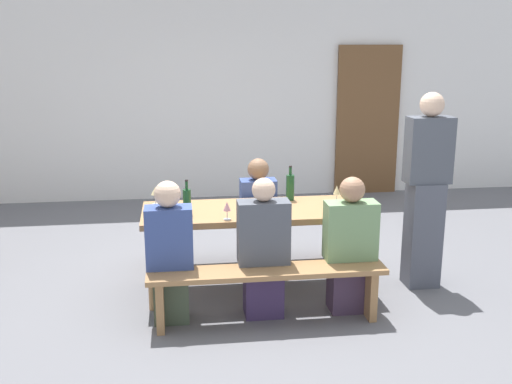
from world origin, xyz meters
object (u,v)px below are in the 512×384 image
object	(u,v)px
tasting_table	(256,218)
seated_guest_near_0	(170,255)
wine_bottle_2	(187,201)
bench_near	(267,281)
wine_bottle_0	(290,187)
wooden_door	(368,121)
wine_bottle_1	(355,201)
wine_glass_1	(155,191)
wine_glass_2	(337,191)
wine_glass_0	(227,207)
seated_guest_near_2	(350,249)
standing_host	(426,194)
bench_far	(247,229)
seated_guest_far_0	(258,216)
seated_guest_near_1	(263,252)

from	to	relation	value
tasting_table	seated_guest_near_0	xyz separation A→B (m)	(-0.75, -0.52, -0.12)
wine_bottle_2	bench_near	bearing A→B (deg)	-44.03
wine_bottle_2	wine_bottle_0	bearing A→B (deg)	19.91
wooden_door	wine_bottle_1	world-z (taller)	wooden_door
wooden_door	wine_bottle_2	world-z (taller)	wooden_door
wine_glass_1	wine_glass_2	size ratio (longest dim) A/B	1.04
wine_bottle_1	tasting_table	bearing A→B (deg)	159.28
wine_bottle_2	wine_glass_0	size ratio (longest dim) A/B	1.96
tasting_table	wine_glass_1	bearing A→B (deg)	163.79
seated_guest_near_0	seated_guest_near_2	distance (m)	1.45
wine_bottle_2	standing_host	world-z (taller)	standing_host
wine_glass_2	seated_guest_near_0	world-z (taller)	seated_guest_near_0
bench_far	seated_guest_far_0	xyz separation A→B (m)	(0.09, -0.15, 0.17)
wine_glass_1	wine_bottle_1	bearing A→B (deg)	-18.39
wine_bottle_2	seated_guest_near_2	bearing A→B (deg)	-18.22
wooden_door	standing_host	distance (m)	3.41
tasting_table	standing_host	size ratio (longest dim) A/B	1.12
wine_bottle_1	seated_guest_near_1	distance (m)	0.90
wine_bottle_2	seated_guest_near_2	size ratio (longest dim) A/B	0.26
seated_guest_near_2	seated_guest_near_0	bearing A→B (deg)	90.00
wooden_door	wine_glass_1	world-z (taller)	wooden_door
wooden_door	bench_near	world-z (taller)	wooden_door
seated_guest_far_0	seated_guest_near_0	bearing A→B (deg)	-38.86
tasting_table	bench_far	distance (m)	0.74
tasting_table	wine_glass_1	xyz separation A→B (m)	(-0.87, 0.25, 0.20)
seated_guest_far_0	bench_far	bearing A→B (deg)	-149.07
wine_bottle_2	seated_guest_near_2	distance (m)	1.41
wine_bottle_2	wine_glass_1	size ratio (longest dim) A/B	1.84
seated_guest_near_0	wine_bottle_1	bearing A→B (deg)	-81.83
seated_guest_near_1	seated_guest_far_0	world-z (taller)	seated_guest_near_1
wine_glass_2	bench_near	bearing A→B (deg)	-133.65
wooden_door	wine_glass_0	distance (m)	4.25
tasting_table	seated_guest_near_0	bearing A→B (deg)	-145.20
wooden_door	wine_glass_1	bearing A→B (deg)	-133.89
wine_glass_2	standing_host	world-z (taller)	standing_host
seated_guest_near_1	wine_glass_0	bearing A→B (deg)	49.82
wine_glass_1	seated_guest_near_0	world-z (taller)	seated_guest_near_0
wine_bottle_0	seated_guest_far_0	size ratio (longest dim) A/B	0.29
seated_guest_near_2	bench_far	bearing A→B (deg)	30.47
bench_far	seated_guest_near_0	xyz separation A→B (m)	(-0.75, -1.19, 0.19)
wooden_door	seated_guest_near_2	distance (m)	4.05
wooden_door	wine_bottle_1	xyz separation A→B (m)	(-1.24, -3.57, -0.18)
wine_bottle_1	standing_host	distance (m)	0.74
bench_near	wine_glass_1	bearing A→B (deg)	133.29
wooden_door	wine_glass_1	distance (m)	4.19
wine_glass_2	seated_guest_far_0	distance (m)	0.84
bench_near	seated_guest_near_0	size ratio (longest dim) A/B	1.63
wooden_door	seated_guest_far_0	bearing A→B (deg)	-125.23
wine_bottle_2	seated_guest_far_0	bearing A→B (deg)	41.81
wooden_door	wine_glass_0	size ratio (longest dim) A/B	13.80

